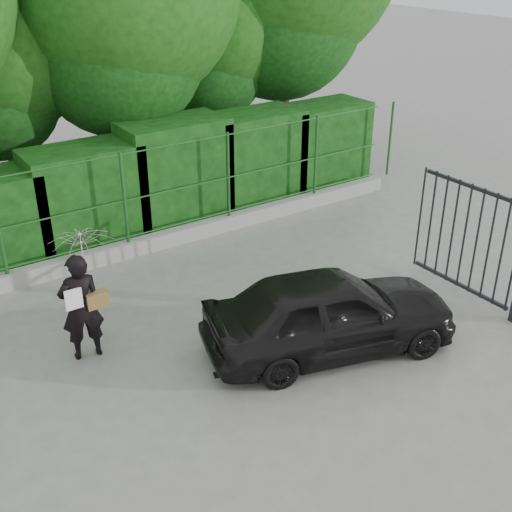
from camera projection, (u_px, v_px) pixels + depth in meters
ground at (236, 382)px, 9.02m from camera, size 80.00×80.00×0.00m
kerb at (110, 254)px, 12.28m from camera, size 14.00×0.25×0.30m
fence at (115, 201)px, 11.91m from camera, size 14.13×0.06×1.80m
hedge at (89, 195)px, 12.66m from camera, size 14.20×1.20×2.23m
gate at (502, 245)px, 10.26m from camera, size 0.22×2.33×2.36m
woman at (83, 277)px, 9.09m from camera, size 0.92×0.90×1.98m
car at (330, 312)px, 9.47m from camera, size 4.05×2.51×1.29m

